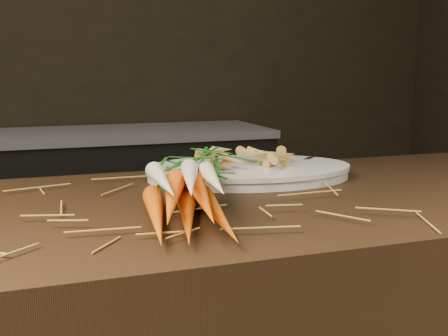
% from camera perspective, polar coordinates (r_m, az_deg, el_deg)
% --- Properties ---
extents(back_counter, '(1.82, 0.62, 0.84)m').
position_cam_1_polar(back_counter, '(2.98, -13.12, -4.32)').
color(back_counter, black).
rests_on(back_counter, ground).
extents(straw_bedding, '(1.40, 0.60, 0.02)m').
position_cam_1_polar(straw_bedding, '(1.03, -18.98, -3.99)').
color(straw_bedding, '#A8882B').
rests_on(straw_bedding, main_counter).
extents(root_veg_bunch, '(0.27, 0.56, 0.10)m').
position_cam_1_polar(root_veg_bunch, '(1.03, -4.06, -1.09)').
color(root_veg_bunch, '#C13F03').
rests_on(root_veg_bunch, main_counter).
extents(serving_platter, '(0.51, 0.38, 0.02)m').
position_cam_1_polar(serving_platter, '(1.29, 2.58, -0.49)').
color(serving_platter, white).
rests_on(serving_platter, main_counter).
extents(roasted_veg_heap, '(0.25, 0.20, 0.05)m').
position_cam_1_polar(roasted_veg_heap, '(1.28, 2.59, 1.19)').
color(roasted_veg_heap, '#BF8B46').
rests_on(roasted_veg_heap, serving_platter).
extents(serving_fork, '(0.14, 0.13, 0.00)m').
position_cam_1_polar(serving_fork, '(1.31, 9.84, 0.21)').
color(serving_fork, silver).
rests_on(serving_fork, serving_platter).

